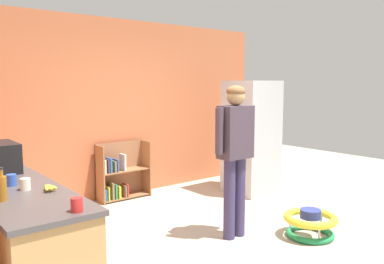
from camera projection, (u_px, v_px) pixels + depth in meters
name	position (u px, v px, depth m)	size (l,w,h in m)	color
ground_plane	(229.00, 237.00, 4.54)	(12.00, 12.00, 0.00)	#B0A391
back_wall	(125.00, 109.00, 6.17)	(5.20, 0.06, 2.70)	#BF6740
kitchen_counter	(17.00, 238.00, 3.33)	(0.65, 2.12, 0.90)	tan
refrigerator	(251.00, 137.00, 6.33)	(0.73, 0.68, 1.78)	#B7BABF
bookshelf	(120.00, 175.00, 6.01)	(0.80, 0.28, 0.85)	#9B653E
standing_person	(235.00, 147.00, 4.42)	(0.57, 0.22, 1.72)	#3A3359
baby_walker	(310.00, 223.00, 4.53)	(0.60, 0.60, 0.32)	#228A4E
banana_bunch	(49.00, 187.00, 3.13)	(0.12, 0.16, 0.04)	yellow
amber_bottle	(2.00, 188.00, 2.85)	(0.07, 0.07, 0.25)	#9E661E
white_cup	(25.00, 184.00, 3.15)	(0.08, 0.08, 0.10)	white
red_cup	(77.00, 205.00, 2.62)	(0.08, 0.08, 0.10)	red
blue_cup	(11.00, 180.00, 3.28)	(0.08, 0.08, 0.10)	blue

